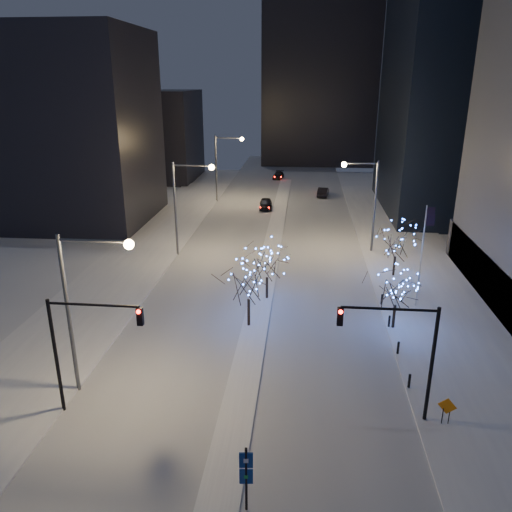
# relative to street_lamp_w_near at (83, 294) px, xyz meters

# --- Properties ---
(ground) EXTENTS (160.00, 160.00, 0.00)m
(ground) POSITION_rel_street_lamp_w_near_xyz_m (8.94, -2.00, -6.50)
(ground) COLOR silver
(ground) RESTS_ON ground
(road) EXTENTS (20.00, 130.00, 0.02)m
(road) POSITION_rel_street_lamp_w_near_xyz_m (8.94, 33.00, -6.49)
(road) COLOR silver
(road) RESTS_ON ground
(median) EXTENTS (2.00, 80.00, 0.15)m
(median) POSITION_rel_street_lamp_w_near_xyz_m (8.94, 28.00, -6.42)
(median) COLOR silver
(median) RESTS_ON ground
(east_sidewalk) EXTENTS (10.00, 90.00, 0.15)m
(east_sidewalk) POSITION_rel_street_lamp_w_near_xyz_m (23.94, 18.00, -6.42)
(east_sidewalk) COLOR silver
(east_sidewalk) RESTS_ON ground
(west_sidewalk) EXTENTS (8.00, 90.00, 0.15)m
(west_sidewalk) POSITION_rel_street_lamp_w_near_xyz_m (-5.06, 18.00, -6.42)
(west_sidewalk) COLOR silver
(west_sidewalk) RESTS_ON ground
(filler_west_near) EXTENTS (22.00, 18.00, 24.00)m
(filler_west_near) POSITION_rel_street_lamp_w_near_xyz_m (-19.06, 38.00, 5.50)
(filler_west_near) COLOR black
(filler_west_near) RESTS_ON ground
(filler_west_far) EXTENTS (18.00, 16.00, 16.00)m
(filler_west_far) POSITION_rel_street_lamp_w_near_xyz_m (-17.06, 68.00, 1.50)
(filler_west_far) COLOR black
(filler_west_far) RESTS_ON ground
(horizon_block) EXTENTS (24.00, 14.00, 42.00)m
(horizon_block) POSITION_rel_street_lamp_w_near_xyz_m (14.94, 90.00, 14.50)
(horizon_block) COLOR black
(horizon_block) RESTS_ON ground
(street_lamp_w_near) EXTENTS (4.40, 0.56, 10.00)m
(street_lamp_w_near) POSITION_rel_street_lamp_w_near_xyz_m (0.00, 0.00, 0.00)
(street_lamp_w_near) COLOR #595E66
(street_lamp_w_near) RESTS_ON ground
(street_lamp_w_mid) EXTENTS (4.40, 0.56, 10.00)m
(street_lamp_w_mid) POSITION_rel_street_lamp_w_near_xyz_m (0.00, 25.00, 0.00)
(street_lamp_w_mid) COLOR #595E66
(street_lamp_w_mid) RESTS_ON ground
(street_lamp_w_far) EXTENTS (4.40, 0.56, 10.00)m
(street_lamp_w_far) POSITION_rel_street_lamp_w_near_xyz_m (0.00, 50.00, 0.00)
(street_lamp_w_far) COLOR #595E66
(street_lamp_w_far) RESTS_ON ground
(street_lamp_east) EXTENTS (3.90, 0.56, 10.00)m
(street_lamp_east) POSITION_rel_street_lamp_w_near_xyz_m (19.02, 28.00, -0.05)
(street_lamp_east) COLOR #595E66
(street_lamp_east) RESTS_ON ground
(traffic_signal_west) EXTENTS (5.26, 0.43, 7.00)m
(traffic_signal_west) POSITION_rel_street_lamp_w_near_xyz_m (0.50, -2.00, -1.74)
(traffic_signal_west) COLOR black
(traffic_signal_west) RESTS_ON ground
(traffic_signal_east) EXTENTS (5.26, 0.43, 7.00)m
(traffic_signal_east) POSITION_rel_street_lamp_w_near_xyz_m (17.88, -1.00, -1.74)
(traffic_signal_east) COLOR black
(traffic_signal_east) RESTS_ON ground
(flagpoles) EXTENTS (1.35, 2.60, 8.00)m
(flagpoles) POSITION_rel_street_lamp_w_near_xyz_m (22.30, 15.25, -1.70)
(flagpoles) COLOR silver
(flagpoles) RESTS_ON east_sidewalk
(bollards) EXTENTS (0.16, 12.16, 0.90)m
(bollards) POSITION_rel_street_lamp_w_near_xyz_m (19.14, 8.00, -5.90)
(bollards) COLOR black
(bollards) RESTS_ON east_sidewalk
(car_near) EXTENTS (2.04, 4.55, 1.52)m
(car_near) POSITION_rel_street_lamp_w_near_xyz_m (6.85, 46.03, -5.74)
(car_near) COLOR black
(car_near) RESTS_ON ground
(car_mid) EXTENTS (2.12, 4.57, 1.45)m
(car_mid) POSITION_rel_street_lamp_w_near_xyz_m (15.47, 55.15, -5.77)
(car_mid) COLOR black
(car_mid) RESTS_ON ground
(car_far) EXTENTS (2.12, 4.50, 1.27)m
(car_far) POSITION_rel_street_lamp_w_near_xyz_m (7.44, 69.48, -5.87)
(car_far) COLOR black
(car_far) RESTS_ON ground
(holiday_tree_median_near) EXTENTS (4.52, 4.52, 5.70)m
(holiday_tree_median_near) POSITION_rel_street_lamp_w_near_xyz_m (8.44, 9.22, -2.58)
(holiday_tree_median_near) COLOR black
(holiday_tree_median_near) RESTS_ON median
(holiday_tree_median_far) EXTENTS (5.28, 5.28, 5.36)m
(holiday_tree_median_far) POSITION_rel_street_lamp_w_near_xyz_m (9.44, 14.39, -2.89)
(holiday_tree_median_far) COLOR black
(holiday_tree_median_far) RESTS_ON median
(holiday_tree_plaza_near) EXTENTS (4.52, 4.52, 4.75)m
(holiday_tree_plaza_near) POSITION_rel_street_lamp_w_near_xyz_m (19.44, 9.93, -3.20)
(holiday_tree_plaza_near) COLOR black
(holiday_tree_plaza_near) RESTS_ON east_sidewalk
(holiday_tree_plaza_far) EXTENTS (4.78, 4.78, 5.51)m
(holiday_tree_plaza_far) POSITION_rel_street_lamp_w_near_xyz_m (21.20, 20.85, -2.83)
(holiday_tree_plaza_far) COLOR black
(holiday_tree_plaza_far) RESTS_ON east_sidewalk
(wayfinding_sign) EXTENTS (0.60, 0.13, 3.36)m
(wayfinding_sign) POSITION_rel_street_lamp_w_near_xyz_m (10.24, -8.00, -4.44)
(wayfinding_sign) COLOR black
(wayfinding_sign) RESTS_ON ground
(construction_sign) EXTENTS (0.95, 0.37, 1.64)m
(construction_sign) POSITION_rel_street_lamp_w_near_xyz_m (20.46, -1.31, -5.36)
(construction_sign) COLOR black
(construction_sign) RESTS_ON east_sidewalk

